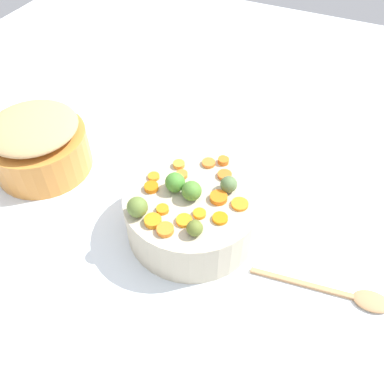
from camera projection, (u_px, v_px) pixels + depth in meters
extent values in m
cube|color=silver|center=(218.00, 230.00, 0.92)|extent=(2.40, 2.40, 0.02)
cylinder|color=#BFB297|center=(192.00, 212.00, 0.87)|extent=(0.29, 0.29, 0.11)
cylinder|color=#CE8036|center=(41.00, 151.00, 1.01)|extent=(0.24, 0.24, 0.10)
ellipsoid|color=tan|center=(32.00, 127.00, 0.95)|extent=(0.22, 0.22, 0.05)
cylinder|color=orange|center=(219.00, 198.00, 0.82)|extent=(0.04, 0.04, 0.01)
cylinder|color=orange|center=(154.00, 177.00, 0.86)|extent=(0.03, 0.03, 0.01)
cylinder|color=orange|center=(225.00, 175.00, 0.86)|extent=(0.04, 0.04, 0.01)
cylinder|color=orange|center=(151.00, 187.00, 0.84)|extent=(0.04, 0.04, 0.01)
cylinder|color=orange|center=(165.00, 230.00, 0.76)|extent=(0.05, 0.05, 0.01)
cylinder|color=orange|center=(184.00, 220.00, 0.78)|extent=(0.04, 0.04, 0.01)
cylinder|color=orange|center=(199.00, 214.00, 0.79)|extent=(0.03, 0.03, 0.01)
cylinder|color=orange|center=(220.00, 218.00, 0.78)|extent=(0.04, 0.04, 0.01)
cylinder|color=orange|center=(223.00, 161.00, 0.89)|extent=(0.03, 0.03, 0.01)
cylinder|color=orange|center=(179.00, 164.00, 0.88)|extent=(0.03, 0.03, 0.01)
cylinder|color=orange|center=(153.00, 221.00, 0.78)|extent=(0.04, 0.04, 0.01)
cylinder|color=orange|center=(182.00, 175.00, 0.86)|extent=(0.03, 0.03, 0.01)
cylinder|color=orange|center=(163.00, 209.00, 0.80)|extent=(0.03, 0.03, 0.01)
cylinder|color=orange|center=(240.00, 204.00, 0.81)|extent=(0.04, 0.04, 0.01)
cylinder|color=orange|center=(209.00, 163.00, 0.89)|extent=(0.04, 0.04, 0.01)
sphere|color=#5E6E29|center=(195.00, 228.00, 0.75)|extent=(0.03, 0.03, 0.03)
sphere|color=#4E832F|center=(192.00, 191.00, 0.81)|extent=(0.04, 0.04, 0.04)
sphere|color=#547041|center=(229.00, 184.00, 0.83)|extent=(0.04, 0.04, 0.04)
sphere|color=#46882E|center=(175.00, 182.00, 0.82)|extent=(0.04, 0.04, 0.04)
sphere|color=olive|center=(137.00, 207.00, 0.78)|extent=(0.04, 0.04, 0.04)
cube|color=tan|center=(304.00, 284.00, 0.81)|extent=(0.04, 0.22, 0.01)
ellipsoid|color=tan|center=(372.00, 301.00, 0.78)|extent=(0.06, 0.08, 0.01)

